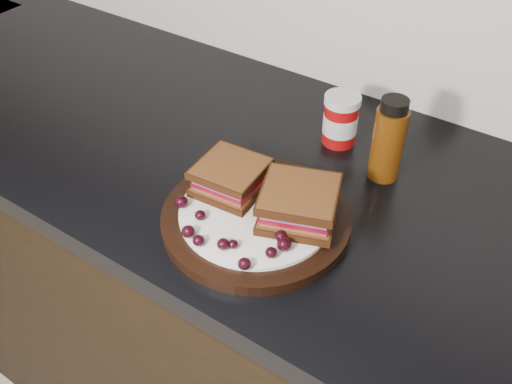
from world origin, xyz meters
TOP-DOWN VIEW (x-y plane):
  - base_cabinets at (0.00, 1.70)m, footprint 3.96×0.58m
  - countertop at (0.00, 1.70)m, footprint 3.98×0.60m
  - plate at (0.16, 1.57)m, footprint 0.28×0.28m
  - sandwich_left at (0.10, 1.60)m, footprint 0.10×0.10m
  - sandwich_right at (0.21, 1.60)m, footprint 0.14×0.14m
  - grape_0 at (0.06, 1.52)m, footprint 0.02×0.02m
  - grape_1 at (0.10, 1.52)m, footprint 0.02×0.02m
  - grape_2 at (0.11, 1.48)m, footprint 0.02×0.02m
  - grape_3 at (0.13, 1.47)m, footprint 0.02×0.02m
  - grape_4 at (0.16, 1.49)m, footprint 0.02×0.02m
  - grape_5 at (0.17, 1.50)m, footprint 0.01×0.01m
  - grape_6 at (0.21, 1.47)m, footprint 0.02×0.02m
  - grape_7 at (0.23, 1.51)m, footprint 0.02×0.02m
  - grape_8 at (0.23, 1.53)m, footprint 0.02×0.02m
  - grape_9 at (0.22, 1.54)m, footprint 0.02×0.02m
  - grape_10 at (0.23, 1.59)m, footprint 0.02×0.02m
  - grape_11 at (0.21, 1.59)m, footprint 0.02×0.02m
  - grape_12 at (0.21, 1.63)m, footprint 0.02×0.02m
  - grape_13 at (0.08, 1.62)m, footprint 0.02×0.02m
  - grape_14 at (0.07, 1.59)m, footprint 0.02×0.02m
  - grape_15 at (0.10, 1.56)m, footprint 0.02×0.02m
  - grape_16 at (0.10, 1.62)m, footprint 0.02×0.02m
  - grape_17 at (0.10, 1.60)m, footprint 0.02×0.02m
  - grape_18 at (0.07, 1.58)m, footprint 0.02×0.02m
  - condiment_jar at (0.16, 1.83)m, footprint 0.07×0.07m
  - oil_bottle at (0.26, 1.79)m, footprint 0.05×0.05m

SIDE VIEW (x-z plane):
  - base_cabinets at x=0.00m, z-range 0.00..0.86m
  - countertop at x=0.00m, z-range 0.86..0.90m
  - plate at x=0.16m, z-range 0.90..0.92m
  - grape_5 at x=0.17m, z-range 0.92..0.94m
  - grape_13 at x=0.08m, z-range 0.92..0.94m
  - grape_1 at x=0.10m, z-range 0.92..0.94m
  - grape_14 at x=0.07m, z-range 0.92..0.94m
  - grape_7 at x=0.23m, z-range 0.92..0.94m
  - grape_15 at x=0.10m, z-range 0.92..0.94m
  - grape_3 at x=0.13m, z-range 0.92..0.94m
  - grape_4 at x=0.16m, z-range 0.92..0.94m
  - grape_6 at x=0.21m, z-range 0.92..0.94m
  - grape_9 at x=0.22m, z-range 0.92..0.94m
  - grape_2 at x=0.11m, z-range 0.92..0.94m
  - grape_17 at x=0.10m, z-range 0.92..0.94m
  - grape_18 at x=0.07m, z-range 0.92..0.94m
  - grape_0 at x=0.06m, z-range 0.92..0.94m
  - grape_16 at x=0.10m, z-range 0.92..0.94m
  - grape_12 at x=0.21m, z-range 0.92..0.94m
  - grape_8 at x=0.23m, z-range 0.92..0.94m
  - grape_11 at x=0.21m, z-range 0.92..0.94m
  - grape_10 at x=0.23m, z-range 0.92..0.94m
  - condiment_jar at x=0.16m, z-range 0.90..0.99m
  - sandwich_left at x=0.10m, z-range 0.92..0.97m
  - sandwich_right at x=0.21m, z-range 0.92..0.97m
  - oil_bottle at x=0.26m, z-range 0.90..1.04m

